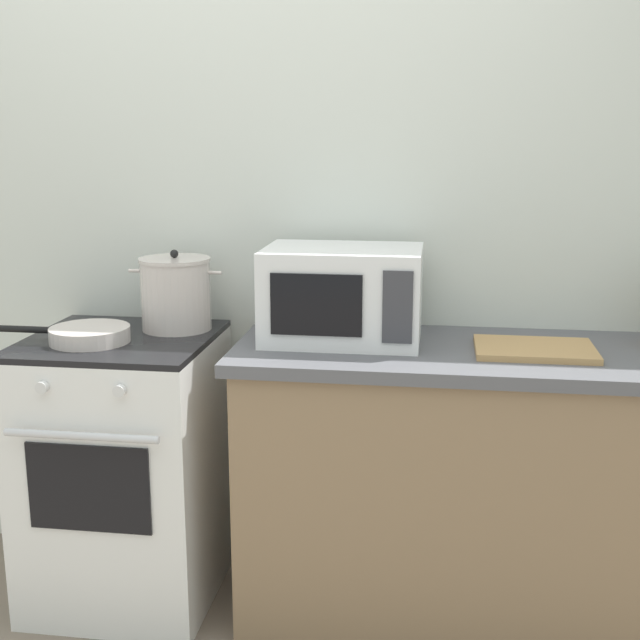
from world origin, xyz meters
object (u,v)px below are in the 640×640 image
(stove, at_px, (126,468))
(frying_pan, at_px, (88,334))
(stock_pot, at_px, (176,294))
(microwave, at_px, (343,294))
(cutting_board, at_px, (535,349))

(stove, xyz_separation_m, frying_pan, (-0.07, -0.08, 0.48))
(frying_pan, bearing_deg, stock_pot, 43.30)
(stock_pot, xyz_separation_m, microwave, (0.58, -0.06, 0.03))
(stock_pot, distance_m, frying_pan, 0.33)
(stove, bearing_deg, stock_pot, 42.06)
(stove, bearing_deg, microwave, 6.17)
(stock_pot, relative_size, frying_pan, 0.71)
(stove, relative_size, frying_pan, 2.02)
(stove, relative_size, microwave, 1.84)
(microwave, bearing_deg, stove, -173.83)
(frying_pan, relative_size, cutting_board, 1.26)
(stove, xyz_separation_m, microwave, (0.73, 0.08, 0.61))
(stock_pot, bearing_deg, frying_pan, -136.70)
(stock_pot, bearing_deg, stove, -137.94)
(stove, distance_m, microwave, 0.96)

